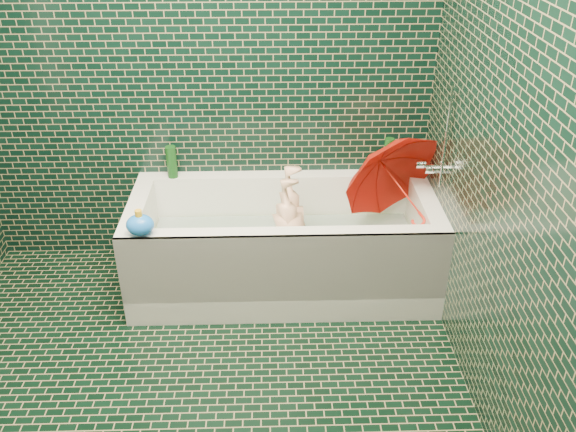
{
  "coord_description": "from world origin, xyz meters",
  "views": [
    {
      "loc": [
        0.39,
        -1.89,
        2.16
      ],
      "look_at": [
        0.47,
        0.82,
        0.57
      ],
      "focal_mm": 38.0,
      "sensor_mm": 36.0,
      "label": 1
    }
  ],
  "objects_px": {
    "umbrella": "(402,189)",
    "rubber_duck": "(379,167)",
    "bathtub": "(284,254)",
    "child": "(294,242)",
    "bath_toy": "(140,225)"
  },
  "relations": [
    {
      "from": "umbrella",
      "to": "rubber_duck",
      "type": "relative_size",
      "value": 5.84
    },
    {
      "from": "bathtub",
      "to": "rubber_duck",
      "type": "relative_size",
      "value": 17.26
    },
    {
      "from": "bathtub",
      "to": "child",
      "type": "bearing_deg",
      "value": -27.99
    },
    {
      "from": "umbrella",
      "to": "bath_toy",
      "type": "bearing_deg",
      "value": 177.91
    },
    {
      "from": "rubber_duck",
      "to": "bath_toy",
      "type": "xyz_separation_m",
      "value": [
        -1.29,
        -0.66,
        0.02
      ]
    },
    {
      "from": "child",
      "to": "umbrella",
      "type": "distance_m",
      "value": 0.66
    },
    {
      "from": "bathtub",
      "to": "bath_toy",
      "type": "height_order",
      "value": "bath_toy"
    },
    {
      "from": "child",
      "to": "rubber_duck",
      "type": "bearing_deg",
      "value": 138.1
    },
    {
      "from": "umbrella",
      "to": "bath_toy",
      "type": "height_order",
      "value": "umbrella"
    },
    {
      "from": "bathtub",
      "to": "umbrella",
      "type": "height_order",
      "value": "umbrella"
    },
    {
      "from": "umbrella",
      "to": "rubber_duck",
      "type": "xyz_separation_m",
      "value": [
        -0.07,
        0.31,
        -0.02
      ]
    },
    {
      "from": "child",
      "to": "bath_toy",
      "type": "relative_size",
      "value": 5.01
    },
    {
      "from": "child",
      "to": "umbrella",
      "type": "xyz_separation_m",
      "value": [
        0.59,
        0.06,
        0.29
      ]
    },
    {
      "from": "bathtub",
      "to": "rubber_duck",
      "type": "xyz_separation_m",
      "value": [
        0.57,
        0.34,
        0.38
      ]
    },
    {
      "from": "child",
      "to": "rubber_duck",
      "type": "xyz_separation_m",
      "value": [
        0.52,
        0.37,
        0.28
      ]
    }
  ]
}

